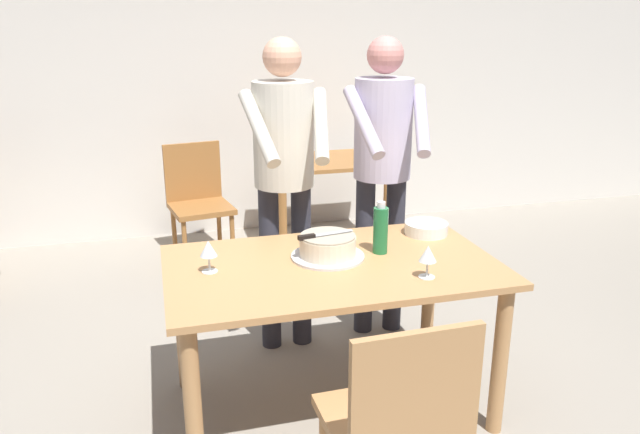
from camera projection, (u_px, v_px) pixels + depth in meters
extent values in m
plane|color=gray|center=(331.00, 406.00, 3.00)|extent=(14.00, 14.00, 0.00)
cube|color=silver|center=(238.00, 76.00, 5.21)|extent=(10.00, 0.12, 2.70)
cube|color=tan|center=(332.00, 266.00, 2.77)|extent=(1.49, 0.89, 0.03)
cylinder|color=tan|center=(193.00, 408.00, 2.38)|extent=(0.07, 0.07, 0.72)
cylinder|color=tan|center=(500.00, 360.00, 2.72)|extent=(0.07, 0.07, 0.72)
cylinder|color=tan|center=(182.00, 322.00, 3.06)|extent=(0.07, 0.07, 0.72)
cylinder|color=tan|center=(429.00, 292.00, 3.40)|extent=(0.07, 0.07, 0.72)
cylinder|color=silver|center=(329.00, 256.00, 2.84)|extent=(0.34, 0.34, 0.01)
cylinder|color=beige|center=(329.00, 246.00, 2.82)|extent=(0.26, 0.26, 0.09)
cylinder|color=#A49984|center=(329.00, 236.00, 2.81)|extent=(0.25, 0.25, 0.01)
cube|color=silver|center=(333.00, 233.00, 2.81)|extent=(0.20, 0.05, 0.00)
cube|color=black|center=(307.00, 237.00, 2.76)|extent=(0.08, 0.04, 0.02)
cylinder|color=white|center=(426.00, 233.00, 3.15)|extent=(0.22, 0.22, 0.01)
cylinder|color=white|center=(426.00, 231.00, 3.15)|extent=(0.22, 0.22, 0.01)
cylinder|color=white|center=(426.00, 229.00, 3.15)|extent=(0.22, 0.22, 0.01)
cylinder|color=white|center=(426.00, 227.00, 3.14)|extent=(0.22, 0.22, 0.01)
cylinder|color=white|center=(426.00, 225.00, 3.14)|extent=(0.22, 0.22, 0.01)
cylinder|color=white|center=(426.00, 224.00, 3.14)|extent=(0.22, 0.22, 0.01)
cylinder|color=silver|center=(427.00, 277.00, 2.62)|extent=(0.07, 0.07, 0.00)
cylinder|color=silver|center=(427.00, 269.00, 2.61)|extent=(0.01, 0.01, 0.07)
cone|color=silver|center=(428.00, 253.00, 2.58)|extent=(0.08, 0.08, 0.07)
cylinder|color=silver|center=(210.00, 271.00, 2.67)|extent=(0.07, 0.07, 0.00)
cylinder|color=silver|center=(209.00, 263.00, 2.66)|extent=(0.01, 0.01, 0.07)
cone|color=silver|center=(208.00, 248.00, 2.64)|extent=(0.08, 0.08, 0.07)
cylinder|color=#1E6B38|center=(381.00, 230.00, 2.87)|extent=(0.07, 0.07, 0.22)
cylinder|color=silver|center=(381.00, 205.00, 2.83)|extent=(0.04, 0.04, 0.03)
cylinder|color=#2D2D38|center=(301.00, 266.00, 3.47)|extent=(0.11, 0.11, 0.95)
cylinder|color=#2D2D38|center=(270.00, 269.00, 3.42)|extent=(0.11, 0.11, 0.95)
cylinder|color=beige|center=(283.00, 135.00, 3.22)|extent=(0.32, 0.32, 0.55)
sphere|color=tan|center=(282.00, 57.00, 3.10)|extent=(0.20, 0.20, 0.20)
cylinder|color=beige|center=(321.00, 125.00, 3.06)|extent=(0.16, 0.42, 0.34)
cylinder|color=beige|center=(259.00, 128.00, 2.99)|extent=(0.15, 0.42, 0.34)
cylinder|color=#2D2D38|center=(394.00, 255.00, 3.63)|extent=(0.11, 0.11, 0.95)
cylinder|color=#2D2D38|center=(364.00, 256.00, 3.60)|extent=(0.11, 0.11, 0.95)
cylinder|color=#B7ADC6|center=(383.00, 129.00, 3.39)|extent=(0.32, 0.32, 0.55)
sphere|color=tan|center=(385.00, 55.00, 3.27)|extent=(0.20, 0.20, 0.20)
cylinder|color=#B7ADC6|center=(421.00, 120.00, 3.22)|extent=(0.19, 0.42, 0.34)
cylinder|color=#B7ADC6|center=(363.00, 122.00, 3.17)|extent=(0.11, 0.42, 0.34)
cube|color=tan|center=(388.00, 423.00, 2.18)|extent=(0.45, 0.45, 0.04)
cube|color=tan|center=(416.00, 396.00, 1.92)|extent=(0.44, 0.04, 0.45)
cube|color=#9E6633|center=(327.00, 161.00, 4.90)|extent=(1.00, 0.70, 0.03)
cylinder|color=#9E6633|center=(282.00, 220.00, 4.66)|extent=(0.07, 0.07, 0.71)
cylinder|color=#9E6633|center=(387.00, 211.00, 4.87)|extent=(0.07, 0.07, 0.71)
cylinder|color=#9E6633|center=(269.00, 200.00, 5.16)|extent=(0.07, 0.07, 0.71)
cylinder|color=#9E6633|center=(364.00, 193.00, 5.37)|extent=(0.07, 0.07, 0.71)
cube|color=#9E6633|center=(201.00, 208.00, 4.69)|extent=(0.51, 0.51, 0.04)
cylinder|color=#9E6633|center=(233.00, 240.00, 4.67)|extent=(0.04, 0.04, 0.41)
cylinder|color=#9E6633|center=(185.00, 247.00, 4.52)|extent=(0.04, 0.04, 0.41)
cylinder|color=#9E6633|center=(219.00, 226.00, 4.98)|extent=(0.04, 0.04, 0.41)
cylinder|color=#9E6633|center=(174.00, 232.00, 4.84)|extent=(0.04, 0.04, 0.41)
cube|color=#9E6633|center=(193.00, 171.00, 4.79)|extent=(0.44, 0.10, 0.45)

